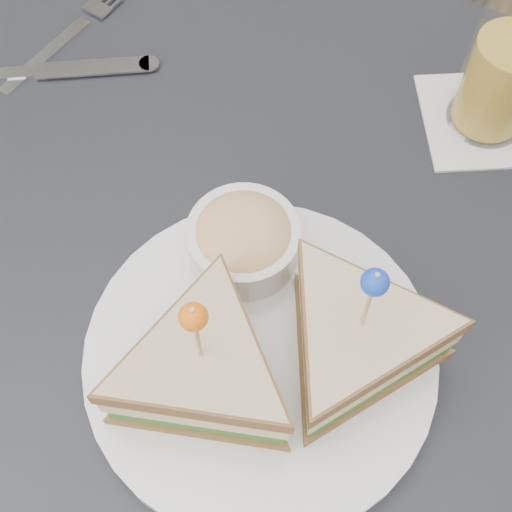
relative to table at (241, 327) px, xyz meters
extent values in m
plane|color=#3F3833|center=(0.00, 0.00, -0.67)|extent=(3.50, 3.50, 0.00)
cube|color=black|center=(0.00, 0.00, 0.06)|extent=(0.80, 0.80, 0.03)
cylinder|color=black|center=(-0.35, 0.35, -0.31)|extent=(0.04, 0.04, 0.72)
cylinder|color=white|center=(0.04, -0.05, 0.08)|extent=(0.31, 0.31, 0.02)
cylinder|color=white|center=(0.04, -0.05, 0.09)|extent=(0.31, 0.31, 0.00)
cylinder|color=tan|center=(0.02, -0.09, 0.19)|extent=(0.00, 0.00, 0.08)
sphere|color=orange|center=(0.02, -0.09, 0.22)|extent=(0.02, 0.02, 0.02)
cylinder|color=tan|center=(0.10, -0.02, 0.19)|extent=(0.00, 0.00, 0.08)
sphere|color=#193CBF|center=(0.10, -0.02, 0.22)|extent=(0.02, 0.02, 0.02)
cylinder|color=white|center=(-0.01, 0.02, 0.11)|extent=(0.10, 0.10, 0.04)
ellipsoid|color=#E0B772|center=(-0.01, 0.02, 0.12)|extent=(0.09, 0.09, 0.04)
cube|color=silver|center=(-0.29, 0.13, 0.08)|extent=(0.03, 0.12, 0.00)
cube|color=silver|center=(-0.28, 0.21, 0.08)|extent=(0.03, 0.02, 0.00)
cube|color=silver|center=(-0.24, 0.14, 0.08)|extent=(0.10, 0.08, 0.00)
cylinder|color=silver|center=(-0.19, 0.17, 0.08)|extent=(0.03, 0.03, 0.00)
cube|color=white|center=(0.12, 0.26, 0.08)|extent=(0.15, 0.15, 0.00)
cylinder|color=gold|center=(0.12, 0.26, 0.13)|extent=(0.09, 0.09, 0.09)
cylinder|color=white|center=(0.12, 0.26, 0.15)|extent=(0.10, 0.10, 0.14)
cube|color=white|center=(0.11, 0.25, 0.16)|extent=(0.02, 0.02, 0.02)
camera|label=1|loc=(0.13, -0.21, 0.59)|focal=50.00mm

